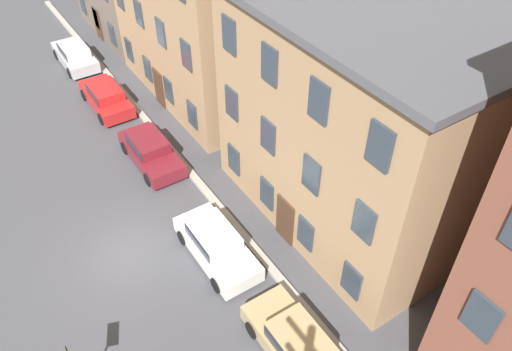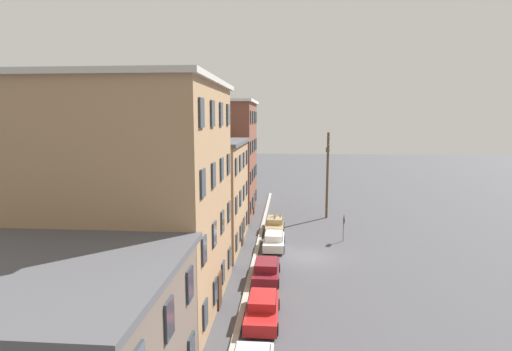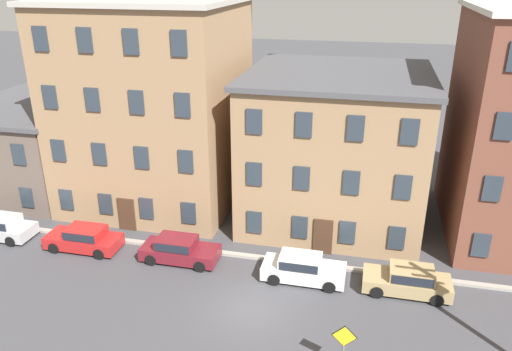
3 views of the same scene
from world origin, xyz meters
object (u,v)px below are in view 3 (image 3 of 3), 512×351
Objects in this scene: car_maroon at (179,249)px; car_white at (303,267)px; car_tan at (408,280)px; caution_sign at (344,343)px; car_red at (84,238)px.

car_maroon and car_white have the same top height.
car_tan is 7.25m from caution_sign.
car_red is 1.72× the size of caution_sign.
car_white and car_tan have the same top height.
car_maroon is 11.84m from caution_sign.
car_maroon is 1.00× the size of car_white.
car_white is at bearing -0.83° from car_red.
car_maroon is 12.53m from car_tan.
car_tan is at bearing -0.84° from car_maroon.
car_red is at bearing 179.17° from car_white.
caution_sign is (15.57, -6.68, 0.96)m from car_red.
car_white is (7.10, -0.29, 0.00)m from car_maroon.
car_tan is at bearing 1.10° from car_white.
car_maroon and car_tan have the same top height.
car_tan is (18.44, -0.09, 0.00)m from car_red.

